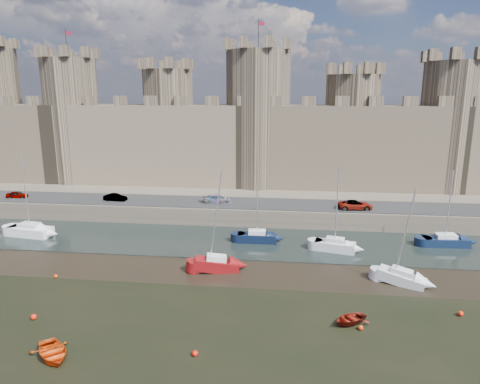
{
  "coord_description": "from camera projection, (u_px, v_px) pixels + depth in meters",
  "views": [
    {
      "loc": [
        7.68,
        -27.28,
        18.6
      ],
      "look_at": [
        1.92,
        22.0,
        7.05
      ],
      "focal_mm": 32.0,
      "sensor_mm": 36.0,
      "label": 1
    }
  ],
  "objects": [
    {
      "name": "car_1",
      "position": [
        115.0,
        197.0,
        64.9
      ],
      "size": [
        3.61,
        1.54,
        1.16
      ],
      "primitive_type": "imported",
      "rotation": [
        0.0,
        0.0,
        1.48
      ],
      "color": "gray",
      "rests_on": "quay"
    },
    {
      "name": "car_2",
      "position": [
        217.0,
        199.0,
        63.93
      ],
      "size": [
        4.41,
        2.46,
        1.21
      ],
      "primitive_type": "imported",
      "rotation": [
        0.0,
        0.0,
        1.77
      ],
      "color": "gray",
      "rests_on": "quay"
    },
    {
      "name": "sailboat_5",
      "position": [
        401.0,
        277.0,
        42.52
      ],
      "size": [
        4.85,
        3.44,
        9.76
      ],
      "rotation": [
        0.0,
        0.0,
        -0.42
      ],
      "color": "silver",
      "rests_on": "ground"
    },
    {
      "name": "road",
      "position": [
        237.0,
        203.0,
        63.79
      ],
      "size": [
        160.0,
        7.0,
        0.1
      ],
      "primitive_type": "cube",
      "color": "black",
      "rests_on": "quay"
    },
    {
      "name": "car_3",
      "position": [
        355.0,
        205.0,
        60.18
      ],
      "size": [
        5.02,
        2.72,
        1.34
      ],
      "primitive_type": "imported",
      "rotation": [
        0.0,
        0.0,
        1.68
      ],
      "color": "gray",
      "rests_on": "quay"
    },
    {
      "name": "castle",
      "position": [
        243.0,
        133.0,
        75.34
      ],
      "size": [
        108.5,
        11.0,
        29.0
      ],
      "color": "#42382B",
      "rests_on": "quay"
    },
    {
      "name": "sailboat_2",
      "position": [
        335.0,
        245.0,
        51.18
      ],
      "size": [
        5.06,
        2.96,
        10.25
      ],
      "rotation": [
        0.0,
        0.0,
        -0.25
      ],
      "color": "silver",
      "rests_on": "ground"
    },
    {
      "name": "buoy_4",
      "position": [
        195.0,
        353.0,
        30.88
      ],
      "size": [
        0.45,
        0.45,
        0.45
      ],
      "primitive_type": "sphere",
      "color": "red",
      "rests_on": "ground"
    },
    {
      "name": "buoy_3",
      "position": [
        461.0,
        314.0,
        36.43
      ],
      "size": [
        0.47,
        0.47,
        0.47
      ],
      "primitive_type": "sphere",
      "color": "red",
      "rests_on": "ground"
    },
    {
      "name": "car_0",
      "position": [
        17.0,
        195.0,
        66.77
      ],
      "size": [
        3.37,
        1.69,
        1.1
      ],
      "primitive_type": "imported",
      "rotation": [
        0.0,
        0.0,
        1.7
      ],
      "color": "gray",
      "rests_on": "quay"
    },
    {
      "name": "sailboat_0",
      "position": [
        30.0,
        230.0,
        56.56
      ],
      "size": [
        6.15,
        3.12,
        11.0
      ],
      "rotation": [
        0.0,
        0.0,
        -0.15
      ],
      "color": "white",
      "rests_on": "ground"
    },
    {
      "name": "water_channel",
      "position": [
        227.0,
        241.0,
        54.68
      ],
      "size": [
        160.0,
        12.0,
        0.08
      ],
      "primitive_type": "cube",
      "color": "black",
      "rests_on": "ground"
    },
    {
      "name": "buoy_1",
      "position": [
        56.0,
        276.0,
        43.9
      ],
      "size": [
        0.42,
        0.42,
        0.42
      ],
      "primitive_type": "sphere",
      "color": "red",
      "rests_on": "ground"
    },
    {
      "name": "buoy_5",
      "position": [
        361.0,
        328.0,
        34.27
      ],
      "size": [
        0.42,
        0.42,
        0.42
      ],
      "primitive_type": "sphere",
      "color": "red",
      "rests_on": "ground"
    },
    {
      "name": "buoy_0",
      "position": [
        34.0,
        317.0,
        35.86
      ],
      "size": [
        0.49,
        0.49,
        0.49
      ],
      "primitive_type": "sphere",
      "color": "red",
      "rests_on": "ground"
    },
    {
      "name": "quay",
      "position": [
        252.0,
        178.0,
        89.24
      ],
      "size": [
        160.0,
        60.0,
        2.5
      ],
      "primitive_type": "cube",
      "color": "#4C443A",
      "rests_on": "ground"
    },
    {
      "name": "sailboat_3",
      "position": [
        445.0,
        240.0,
        52.95
      ],
      "size": [
        5.54,
        2.45,
        9.49
      ],
      "rotation": [
        0.0,
        0.0,
        0.07
      ],
      "color": "#0E1A33",
      "rests_on": "ground"
    },
    {
      "name": "dinghy_0",
      "position": [
        53.0,
        353.0,
        30.65
      ],
      "size": [
        4.58,
        4.65,
        0.79
      ],
      "primitive_type": "imported",
      "rotation": [
        1.57,
        0.0,
        0.74
      ],
      "color": "#CB3F0B",
      "rests_on": "ground"
    },
    {
      "name": "dinghy_4",
      "position": [
        350.0,
        320.0,
        35.22
      ],
      "size": [
        3.93,
        3.85,
        0.67
      ],
      "primitive_type": "imported",
      "rotation": [
        1.57,
        0.0,
        5.43
      ],
      "color": "maroon",
      "rests_on": "ground"
    },
    {
      "name": "sailboat_1",
      "position": [
        257.0,
        236.0,
        54.3
      ],
      "size": [
        4.9,
        2.01,
        9.73
      ],
      "rotation": [
        0.0,
        0.0,
        0.02
      ],
      "color": "black",
      "rests_on": "ground"
    },
    {
      "name": "sailboat_4",
      "position": [
        217.0,
        264.0,
        45.62
      ],
      "size": [
        4.95,
        2.67,
        10.97
      ],
      "rotation": [
        0.0,
        0.0,
        0.19
      ],
      "color": "maroon",
      "rests_on": "ground"
    },
    {
      "name": "ground",
      "position": [
        180.0,
        352.0,
        31.48
      ],
      "size": [
        160.0,
        160.0,
        0.0
      ],
      "primitive_type": "plane",
      "color": "black",
      "rests_on": "ground"
    }
  ]
}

